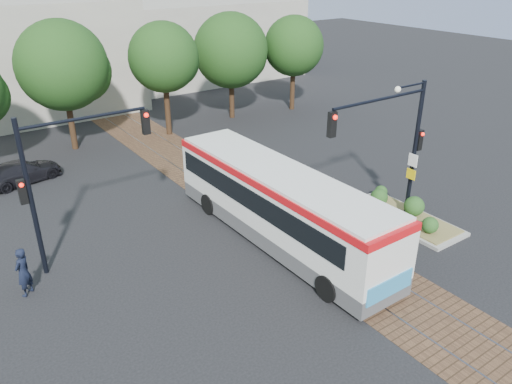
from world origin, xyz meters
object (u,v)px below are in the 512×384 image
Objects in this scene: signal_pole_main at (398,134)px; officer at (23,272)px; traffic_island at (404,212)px; city_bus at (278,202)px; signal_pole_left at (60,171)px; parked_car at (21,172)px.

signal_pole_main reaches higher than officer.
traffic_island is 15.70m from officer.
signal_pole_left reaches higher than city_bus.
signal_pole_main is (-0.96, 0.09, 3.83)m from traffic_island.
city_bus is 14.42m from parked_car.
traffic_island is 3.95m from signal_pole_main.
parked_car is at bearing 132.88° from traffic_island.
city_bus is 2.87× the size of parked_car.
signal_pole_main is at bearing -153.04° from parked_car.
signal_pole_left is (-13.19, 4.89, 3.54)m from traffic_island.
signal_pole_left is at bearing 164.31° from officer.
signal_pole_main is (4.78, -1.74, 2.41)m from city_bus.
city_bus is 9.72m from officer.
traffic_island is 19.31m from parked_car.
city_bus is 2.26× the size of traffic_island.
signal_pole_main is at bearing 122.88° from officer.
city_bus reaches higher than parked_car.
traffic_island is at bearing -18.21° from city_bus.
parked_car is (2.06, 10.26, -0.32)m from officer.
signal_pole_left reaches higher than traffic_island.
signal_pole_main is 1.00× the size of signal_pole_left.
traffic_island is 0.87× the size of signal_pole_main.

